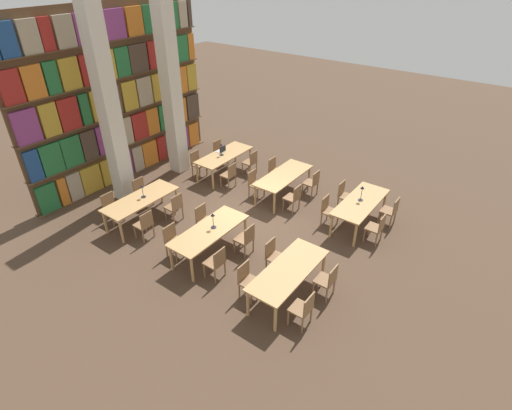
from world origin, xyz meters
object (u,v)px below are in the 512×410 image
Objects in this scene: reading_table_3 at (284,177)px; desk_lamp_2 at (142,189)px; pillar_left at (108,105)px; chair_4 at (377,227)px; reading_table_5 at (224,156)px; chair_15 at (275,170)px; desk_lamp_3 at (221,147)px; chair_23 at (220,151)px; chair_9 at (174,240)px; pillar_center at (171,86)px; chair_14 at (312,182)px; chair_21 at (198,163)px; chair_7 at (344,195)px; chair_8 at (216,262)px; chair_17 at (111,207)px; chair_20 at (229,174)px; chair_0 at (303,309)px; reading_table_1 at (361,204)px; chair_11 at (204,220)px; chair_2 at (327,280)px; desk_lamp_1 at (213,218)px; desk_lamp_0 at (362,191)px; chair_10 at (246,238)px; chair_19 at (142,191)px; reading_table_0 at (288,272)px; chair_13 at (255,183)px; chair_3 at (274,256)px; chair_1 at (248,280)px; chair_6 at (391,210)px; chair_18 at (175,206)px; chair_22 at (251,162)px; chair_16 at (145,224)px; reading_table_2 at (209,232)px; reading_table_4 at (141,201)px; laptop at (221,150)px; chair_5 at (328,210)px.

desk_lamp_2 reaches higher than reading_table_3.
pillar_left reaches higher than chair_4.
chair_15 is at bearing -72.37° from reading_table_5.
desk_lamp_3 reaches higher than reading_table_3.
chair_23 is (1.15, 6.48, 0.00)m from chair_4.
chair_9 is 4.19m from reading_table_3.
chair_14 is at bearing -75.48° from pillar_center.
pillar_left is 6.86× the size of chair_21.
chair_7 is 4.74m from chair_8.
desk_lamp_2 is at bearing 78.90° from chair_8.
chair_17 is 3.83m from chair_20.
chair_20 is 1.00× the size of chair_21.
chair_0 is 2.40m from chair_8.
reading_table_1 is 5.81m from chair_23.
chair_7 is 1.00× the size of chair_23.
chair_11 is at bearing 168.31° from reading_table_3.
desk_lamp_1 reaches higher than chair_2.
pillar_left is 7.50m from desk_lamp_0.
chair_19 is (-0.01, 4.00, 0.00)m from chair_10.
chair_10 is at bearing 69.45° from reading_table_0.
chair_9 is 1.00× the size of chair_13.
chair_3 is 5.28m from reading_table_5.
pillar_left is at bearing -101.09° from chair_1.
chair_23 is at bearing -114.98° from chair_13.
chair_10 is at bearing 58.66° from chair_21.
chair_6 is 4.28m from chair_10.
chair_17 is 2.25× the size of desk_lamp_2.
chair_15 and chair_21 have the same top height.
chair_18 is (1.17, 3.54, 0.00)m from chair_1.
chair_0 is at bearing -126.54° from reading_table_5.
desk_lamp_3 is at bearing 54.48° from reading_table_0.
chair_8 is 5.30m from reading_table_5.
chair_2 and chair_22 have the same top height.
chair_1 is at bearing -99.05° from desk_lamp_2.
chair_13 and chair_22 have the same top height.
chair_16 is at bearing 132.15° from chair_6.
reading_table_2 is at bearing 11.07° from chair_15.
desk_lamp_2 is at bearing -10.39° from reading_table_4.
pillar_left is 4.75m from reading_table_2.
laptop is (3.64, 0.23, -0.22)m from desk_lamp_2.
desk_lamp_1 is at bearing -86.40° from reading_table_4.
chair_13 is 1.85m from reading_table_5.
chair_18 is 2.43m from chair_20.
chair_10 is at bearing -178.46° from chair_14.
pillar_left is 8.51m from chair_6.
chair_9 is 2.04× the size of desk_lamp_1.
pillar_left is at bearing -22.65° from laptop.
chair_2 and chair_6 have the same top height.
chair_21 is 1.00× the size of chair_22.
chair_5 is 1.00× the size of chair_10.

